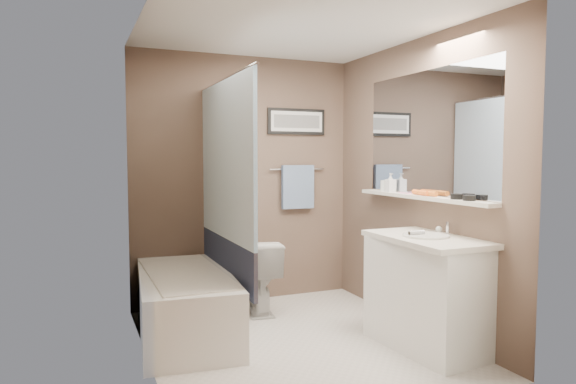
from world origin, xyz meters
name	(u,v)px	position (x,y,z in m)	size (l,w,h in m)	color
ground	(296,341)	(0.00, 0.00, 0.00)	(2.50, 2.50, 0.00)	silver
ceiling	(296,28)	(0.00, 0.00, 2.38)	(2.20, 2.50, 0.04)	silver
wall_back	(245,180)	(0.00, 1.23, 1.20)	(2.20, 0.04, 2.40)	brown
wall_front	(388,199)	(0.00, -1.23, 1.20)	(2.20, 0.04, 2.40)	brown
wall_left	(149,190)	(-1.08, 0.00, 1.20)	(0.04, 2.50, 2.40)	brown
wall_right	(413,184)	(1.08, 0.00, 1.20)	(0.04, 2.50, 2.40)	brown
tile_surround	(139,212)	(-1.09, 0.50, 1.00)	(0.02, 1.55, 2.00)	tan
curtain_rod	(225,79)	(-0.40, 0.50, 2.05)	(0.02, 0.02, 1.55)	silver
curtain_upper	(226,160)	(-0.40, 0.50, 1.40)	(0.03, 1.45, 1.28)	white
curtain_lower	(227,259)	(-0.40, 0.50, 0.58)	(0.03, 1.45, 0.36)	#262D47
mirror	(427,133)	(1.09, -0.15, 1.62)	(0.02, 1.60, 1.00)	silver
shelf	(420,197)	(1.04, -0.15, 1.10)	(0.12, 1.60, 0.03)	silver
towel_bar	(297,169)	(0.55, 1.22, 1.30)	(0.02, 0.02, 0.60)	silver
towel	(298,187)	(0.55, 1.20, 1.12)	(0.34, 0.05, 0.44)	#96B4DA
art_frame	(296,122)	(0.55, 1.23, 1.78)	(0.62, 0.03, 0.26)	black
art_mat	(297,122)	(0.55, 1.22, 1.78)	(0.56, 0.00, 0.20)	white
art_image	(297,121)	(0.55, 1.22, 1.78)	(0.50, 0.00, 0.13)	#595959
door	(469,231)	(0.55, -1.24, 1.00)	(0.80, 0.02, 2.00)	silver
door_handle	(417,233)	(0.22, -1.19, 1.00)	(0.02, 0.02, 0.10)	silver
bathtub	(185,304)	(-0.75, 0.48, 0.25)	(0.70, 1.50, 0.50)	white
tub_rim	(185,273)	(-0.75, 0.48, 0.50)	(0.56, 1.36, 0.02)	silver
toilet	(256,275)	(-0.01, 0.86, 0.34)	(0.38, 0.66, 0.67)	silver
vanity	(427,295)	(0.85, -0.49, 0.40)	(0.50, 0.90, 0.80)	white
countertop	(427,239)	(0.84, -0.49, 0.82)	(0.54, 0.96, 0.04)	silver
sink_basin	(426,235)	(0.83, -0.49, 0.85)	(0.34, 0.34, 0.01)	silver
faucet_spout	(448,228)	(1.03, -0.49, 0.89)	(0.02, 0.02, 0.10)	white
faucet_knob	(439,229)	(1.03, -0.39, 0.87)	(0.05, 0.05, 0.05)	silver
candle_bowl_near	(469,198)	(1.04, -0.71, 1.14)	(0.09, 0.09, 0.04)	black
candle_bowl_far	(457,197)	(1.04, -0.58, 1.14)	(0.09, 0.09, 0.04)	black
hair_brush_front	(427,193)	(1.04, -0.24, 1.14)	(0.04, 0.04, 0.22)	#D1631D
hair_brush_back	(421,193)	(1.04, -0.16, 1.14)	(0.04, 0.04, 0.22)	orange
pink_comb	(405,193)	(1.04, 0.06, 1.12)	(0.03, 0.16, 0.01)	pink
glass_jar	(385,186)	(1.04, 0.36, 1.17)	(0.08, 0.08, 0.10)	silver
soap_bottle	(391,183)	(1.04, 0.27, 1.20)	(0.07, 0.08, 0.16)	#999999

